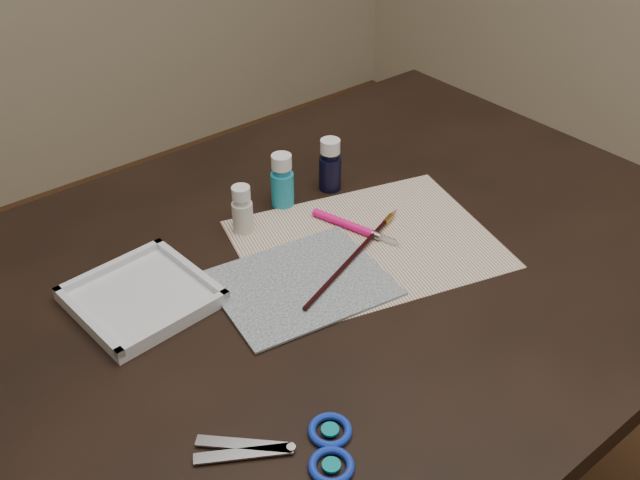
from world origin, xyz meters
TOP-DOWN VIEW (x-y plane):
  - table at (0.00, 0.00)m, footprint 1.30×0.90m
  - paper at (0.09, -0.00)m, footprint 0.45×0.39m
  - canvas at (-0.05, -0.02)m, footprint 0.27×0.23m
  - paint_bottle_white at (-0.03, 0.15)m, footprint 0.04×0.04m
  - paint_bottle_cyan at (0.06, 0.17)m, footprint 0.05×0.05m
  - paint_bottle_navy at (0.16, 0.16)m, footprint 0.04×0.04m
  - paintbrush at (0.05, -0.02)m, footprint 0.28×0.11m
  - craft_knife at (0.10, 0.03)m, footprint 0.06×0.16m
  - scissors at (-0.25, -0.23)m, footprint 0.22×0.19m
  - palette_tray at (-0.24, 0.10)m, footprint 0.19×0.19m

SIDE VIEW (x-z plane):
  - table at x=0.00m, z-range 0.00..0.75m
  - paper at x=0.09m, z-range 0.75..0.75m
  - canvas at x=-0.05m, z-range 0.75..0.76m
  - scissors at x=-0.25m, z-range 0.75..0.76m
  - craft_knife at x=0.10m, z-range 0.75..0.76m
  - paintbrush at x=0.05m, z-range 0.76..0.76m
  - palette_tray at x=-0.24m, z-range 0.75..0.77m
  - paint_bottle_white at x=-0.03m, z-range 0.75..0.83m
  - paint_bottle_cyan at x=0.06m, z-range 0.75..0.84m
  - paint_bottle_navy at x=0.16m, z-range 0.75..0.84m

